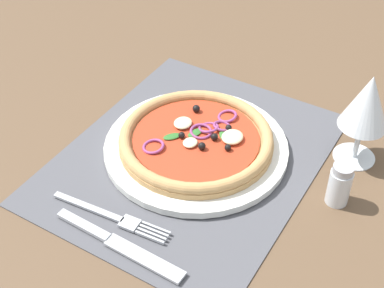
{
  "coord_description": "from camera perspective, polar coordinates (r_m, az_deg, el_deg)",
  "views": [
    {
      "loc": [
        54.45,
        32.87,
        58.24
      ],
      "look_at": [
        -0.52,
        0.0,
        2.56
      ],
      "focal_mm": 52.71,
      "sensor_mm": 36.0,
      "label": 1
    }
  ],
  "objects": [
    {
      "name": "plate",
      "position": [
        0.87,
        0.54,
        -0.39
      ],
      "size": [
        28.29,
        28.29,
        1.16
      ],
      "primitive_type": "cylinder",
      "color": "silver",
      "rests_on": "placemat"
    },
    {
      "name": "pepper_shaker",
      "position": [
        0.8,
        14.72,
        -3.99
      ],
      "size": [
        3.2,
        3.2,
        6.7
      ],
      "color": "silver",
      "rests_on": "ground_plane"
    },
    {
      "name": "wine_glass",
      "position": [
        0.84,
        17.3,
        3.87
      ],
      "size": [
        7.2,
        7.2,
        14.9
      ],
      "color": "silver",
      "rests_on": "ground_plane"
    },
    {
      "name": "pizza",
      "position": [
        0.86,
        0.57,
        0.46
      ],
      "size": [
        23.63,
        23.63,
        2.52
      ],
      "color": "tan",
      "rests_on": "plate"
    },
    {
      "name": "knife",
      "position": [
        0.75,
        -7.35,
        -10.07
      ],
      "size": [
        2.33,
        20.04,
        0.62
      ],
      "rotation": [
        0.0,
        0.0,
        1.54
      ],
      "color": "#B2B5BA",
      "rests_on": "placemat"
    },
    {
      "name": "ground_plane",
      "position": [
        0.87,
        -0.18,
        -2.06
      ],
      "size": [
        190.0,
        140.0,
        2.4
      ],
      "primitive_type": "cube",
      "color": "brown"
    },
    {
      "name": "placemat",
      "position": [
        0.86,
        -0.18,
        -1.38
      ],
      "size": [
        44.38,
        35.9,
        0.4
      ],
      "primitive_type": "cube",
      "color": "#4C4C51",
      "rests_on": "ground_plane"
    },
    {
      "name": "fork",
      "position": [
        0.78,
        -7.71,
        -7.43
      ],
      "size": [
        2.9,
        18.06,
        0.44
      ],
      "rotation": [
        0.0,
        0.0,
        1.65
      ],
      "color": "#B2B5BA",
      "rests_on": "placemat"
    }
  ]
}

